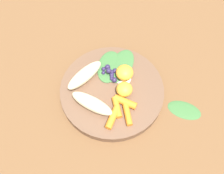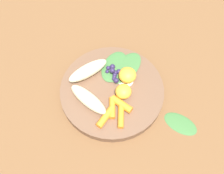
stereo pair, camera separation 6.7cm
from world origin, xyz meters
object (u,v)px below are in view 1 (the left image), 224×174
(bowl, at_px, (112,91))
(banana_peeled_right, at_px, (85,75))
(kale_leaf_stray, at_px, (184,110))
(banana_peeled_left, at_px, (92,103))
(orange_segment_near, at_px, (125,73))

(bowl, bearing_deg, banana_peeled_right, -114.78)
(kale_leaf_stray, bearing_deg, banana_peeled_right, -177.12)
(bowl, relative_size, banana_peeled_right, 2.39)
(banana_peeled_left, xyz_separation_m, banana_peeled_right, (-0.08, -0.02, 0.00))
(orange_segment_near, bearing_deg, kale_leaf_stray, 58.93)
(banana_peeled_right, relative_size, kale_leaf_stray, 1.30)
(banana_peeled_left, height_order, banana_peeled_right, same)
(bowl, distance_m, banana_peeled_left, 0.07)
(banana_peeled_left, distance_m, banana_peeled_right, 0.08)
(bowl, xyz_separation_m, banana_peeled_left, (0.05, -0.05, 0.03))
(banana_peeled_right, bearing_deg, banana_peeled_left, 59.31)
(banana_peeled_left, distance_m, kale_leaf_stray, 0.23)
(banana_peeled_right, distance_m, orange_segment_near, 0.10)
(banana_peeled_right, distance_m, kale_leaf_stray, 0.26)
(orange_segment_near, distance_m, kale_leaf_stray, 0.18)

